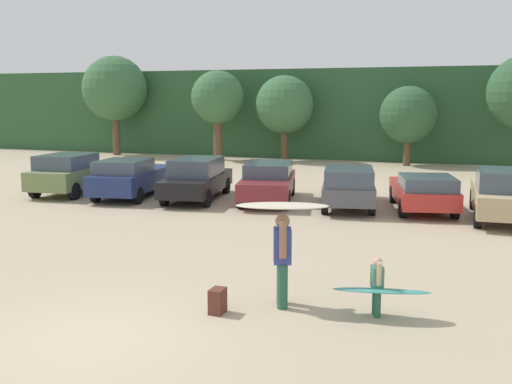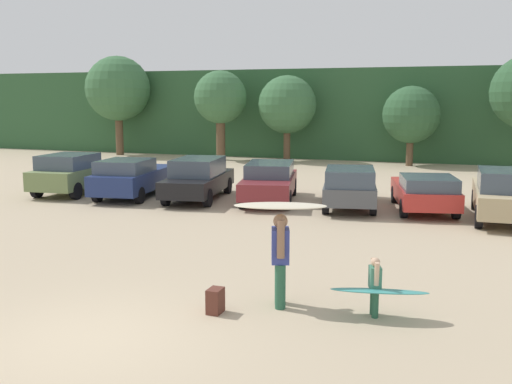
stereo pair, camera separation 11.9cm
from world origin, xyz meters
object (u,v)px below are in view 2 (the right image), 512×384
at_px(parked_car_dark_gray, 350,186).
at_px(parked_car_red, 425,191).
at_px(parked_car_tan, 505,194).
at_px(parked_car_navy, 133,177).
at_px(parked_car_olive_green, 73,173).
at_px(parked_car_maroon, 269,181).
at_px(person_child, 375,283).
at_px(backpack_dropped, 215,301).
at_px(surfboard_cream, 280,206).
at_px(surfboard_teal, 379,291).
at_px(person_adult, 280,254).
at_px(parked_car_black, 198,178).

relative_size(parked_car_dark_gray, parked_car_red, 1.10).
bearing_deg(parked_car_red, parked_car_tan, -118.60).
bearing_deg(parked_car_navy, parked_car_red, -94.60).
height_order(parked_car_olive_green, parked_car_tan, parked_car_tan).
bearing_deg(parked_car_maroon, person_child, -165.39).
height_order(parked_car_dark_gray, person_child, parked_car_dark_gray).
xyz_separation_m(parked_car_maroon, parked_car_tan, (8.08, -0.86, 0.07)).
bearing_deg(parked_car_olive_green, backpack_dropped, -139.79).
distance_m(parked_car_olive_green, surfboard_cream, 15.31).
relative_size(parked_car_navy, surfboard_cream, 2.75).
relative_size(parked_car_red, surfboard_cream, 2.59).
height_order(person_child, surfboard_teal, person_child).
bearing_deg(surfboard_teal, parked_car_olive_green, -47.50).
height_order(parked_car_navy, person_adult, person_adult).
bearing_deg(parked_car_navy, surfboard_cream, -145.42).
xyz_separation_m(parked_car_olive_green, parked_car_dark_gray, (11.09, 0.64, -0.06)).
bearing_deg(person_adult, parked_car_maroon, -89.57).
height_order(parked_car_maroon, parked_car_dark_gray, parked_car_dark_gray).
xyz_separation_m(parked_car_olive_green, backpack_dropped, (10.86, -10.48, -0.62)).
relative_size(parked_car_red, parked_car_tan, 0.95).
height_order(parked_car_black, surfboard_cream, surfboard_cream).
bearing_deg(surfboard_cream, parked_car_navy, -63.42).
xyz_separation_m(parked_car_olive_green, parked_car_maroon, (8.01, 0.99, -0.06)).
xyz_separation_m(parked_car_olive_green, parked_car_navy, (2.69, 0.11, -0.06)).
bearing_deg(parked_car_red, parked_car_black, 79.74).
bearing_deg(backpack_dropped, person_adult, 37.60).
xyz_separation_m(parked_car_red, surfboard_cream, (-1.80, -10.51, 1.18)).
bearing_deg(parked_car_navy, person_adult, -145.50).
distance_m(person_child, surfboard_teal, 0.17).
distance_m(parked_car_red, surfboard_cream, 10.73).
distance_m(parked_car_dark_gray, parked_car_red, 2.53).
distance_m(parked_car_dark_gray, surfboard_teal, 10.71).
bearing_deg(person_adult, person_child, 163.19).
distance_m(parked_car_dark_gray, parked_car_tan, 5.03).
relative_size(parked_car_black, parked_car_tan, 1.02).
relative_size(parked_car_maroon, parked_car_tan, 1.02).
distance_m(parked_car_tan, surfboard_cream, 10.75).
height_order(parked_car_dark_gray, parked_car_tan, parked_car_tan).
distance_m(parked_car_olive_green, parked_car_maroon, 8.07).
xyz_separation_m(parked_car_maroon, person_adult, (3.83, -10.72, 0.20)).
height_order(person_child, backpack_dropped, person_child).
height_order(parked_car_red, person_adult, person_adult).
xyz_separation_m(person_child, surfboard_teal, (0.10, -0.10, -0.11)).
height_order(parked_car_olive_green, surfboard_cream, surfboard_cream).
bearing_deg(surfboard_teal, parked_car_maroon, -74.24).
height_order(parked_car_olive_green, parked_car_navy, parked_car_olive_green).
relative_size(parked_car_navy, parked_car_dark_gray, 0.97).
distance_m(parked_car_navy, parked_car_dark_gray, 8.42).
distance_m(parked_car_navy, parked_car_maroon, 5.40).
bearing_deg(parked_car_olive_green, parked_car_navy, -93.54).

